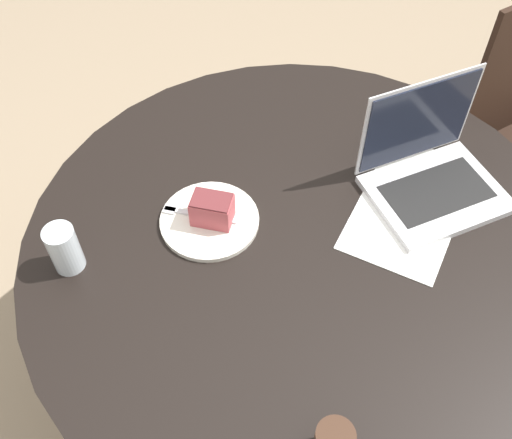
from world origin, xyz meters
TOP-DOWN VIEW (x-y plane):
  - ground_plane at (0.00, 0.00)m, footprint 12.00×12.00m
  - dining_table at (0.00, 0.00)m, footprint 1.26×1.26m
  - paper_document at (-0.25, 0.11)m, footprint 0.45×0.33m
  - plate at (0.11, -0.19)m, footprint 0.23×0.23m
  - cake_slice at (0.11, -0.18)m, footprint 0.10×0.11m
  - fork at (0.13, -0.22)m, footprint 0.11×0.16m
  - water_glass at (0.40, -0.31)m, footprint 0.07×0.07m
  - laptop at (-0.32, 0.11)m, footprint 0.37×0.34m

SIDE VIEW (x-z plane):
  - ground_plane at x=0.00m, z-range 0.00..0.00m
  - dining_table at x=0.00m, z-range 0.24..0.96m
  - paper_document at x=-0.25m, z-range 0.71..0.71m
  - plate at x=0.11m, z-range 0.71..0.72m
  - fork at x=0.13m, z-range 0.72..0.73m
  - laptop at x=-0.32m, z-range 0.63..0.88m
  - cake_slice at x=0.11m, z-range 0.72..0.79m
  - water_glass at x=0.40m, z-range 0.71..0.83m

